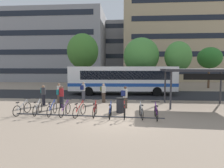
{
  "coord_description": "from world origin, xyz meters",
  "views": [
    {
      "loc": [
        0.74,
        -11.02,
        3.11
      ],
      "look_at": [
        -0.47,
        5.03,
        1.69
      ],
      "focal_mm": 30.25,
      "sensor_mm": 36.0,
      "label": 1
    }
  ],
  "objects_px": {
    "trash_bin": "(120,105)",
    "parked_bicycle_red_4": "(80,110)",
    "parked_bicycle_blue_6": "(110,111)",
    "commuter_navy_pack_2": "(125,96)",
    "parked_bicycle_red_7": "(124,111)",
    "commuter_teal_pack_0": "(43,94)",
    "street_tree_1": "(141,56)",
    "commuter_olive_pack_5": "(103,92)",
    "commuter_navy_pack_1": "(83,90)",
    "street_tree_3": "(83,51)",
    "commuter_maroon_pack_3": "(59,92)",
    "parked_bicycle_blue_2": "(52,109)",
    "parked_bicycle_white_1": "(38,109)",
    "parked_bicycle_purple_3": "(65,110)",
    "parked_bicycle_red_5": "(95,110)",
    "commuter_teal_pack_4": "(61,95)",
    "transit_shelter": "(198,71)",
    "city_bus": "(122,79)",
    "street_tree_0": "(178,57)",
    "parked_bicycle_purple_9": "(156,113)",
    "parked_bicycle_silver_0": "(22,109)",
    "street_tree_2": "(210,58)",
    "parked_bicycle_silver_8": "(141,112)"
  },
  "relations": [
    {
      "from": "commuter_navy_pack_2",
      "to": "commuter_teal_pack_4",
      "type": "relative_size",
      "value": 1.0
    },
    {
      "from": "city_bus",
      "to": "street_tree_0",
      "type": "distance_m",
      "value": 9.0
    },
    {
      "from": "parked_bicycle_purple_9",
      "to": "street_tree_2",
      "type": "distance_m",
      "value": 21.29
    },
    {
      "from": "parked_bicycle_red_7",
      "to": "street_tree_1",
      "type": "height_order",
      "value": "street_tree_1"
    },
    {
      "from": "parked_bicycle_red_5",
      "to": "street_tree_0",
      "type": "relative_size",
      "value": 0.26
    },
    {
      "from": "street_tree_0",
      "to": "street_tree_3",
      "type": "xyz_separation_m",
      "value": [
        -13.42,
        2.35,
        0.99
      ]
    },
    {
      "from": "parked_bicycle_white_1",
      "to": "commuter_teal_pack_0",
      "type": "relative_size",
      "value": 1.04
    },
    {
      "from": "parked_bicycle_red_7",
      "to": "commuter_teal_pack_0",
      "type": "relative_size",
      "value": 1.04
    },
    {
      "from": "commuter_teal_pack_4",
      "to": "parked_bicycle_red_7",
      "type": "bearing_deg",
      "value": -21.89
    },
    {
      "from": "parked_bicycle_red_4",
      "to": "transit_shelter",
      "type": "bearing_deg",
      "value": -52.37
    },
    {
      "from": "city_bus",
      "to": "parked_bicycle_purple_9",
      "type": "bearing_deg",
      "value": 100.29
    },
    {
      "from": "trash_bin",
      "to": "parked_bicycle_red_4",
      "type": "bearing_deg",
      "value": -154.69
    },
    {
      "from": "commuter_teal_pack_0",
      "to": "parked_bicycle_purple_3",
      "type": "bearing_deg",
      "value": 2.76
    },
    {
      "from": "trash_bin",
      "to": "street_tree_1",
      "type": "height_order",
      "value": "street_tree_1"
    },
    {
      "from": "parked_bicycle_red_4",
      "to": "street_tree_1",
      "type": "distance_m",
      "value": 16.66
    },
    {
      "from": "commuter_maroon_pack_3",
      "to": "parked_bicycle_red_5",
      "type": "bearing_deg",
      "value": 151.58
    },
    {
      "from": "parked_bicycle_white_1",
      "to": "street_tree_1",
      "type": "bearing_deg",
      "value": -34.71
    },
    {
      "from": "trash_bin",
      "to": "city_bus",
      "type": "bearing_deg",
      "value": 90.62
    },
    {
      "from": "street_tree_1",
      "to": "commuter_olive_pack_5",
      "type": "bearing_deg",
      "value": -111.42
    },
    {
      "from": "parked_bicycle_blue_6",
      "to": "parked_bicycle_red_7",
      "type": "distance_m",
      "value": 0.87
    },
    {
      "from": "parked_bicycle_white_1",
      "to": "trash_bin",
      "type": "bearing_deg",
      "value": -87.49
    },
    {
      "from": "street_tree_1",
      "to": "street_tree_3",
      "type": "bearing_deg",
      "value": 170.69
    },
    {
      "from": "parked_bicycle_purple_9",
      "to": "commuter_maroon_pack_3",
      "type": "height_order",
      "value": "commuter_maroon_pack_3"
    },
    {
      "from": "parked_bicycle_blue_6",
      "to": "trash_bin",
      "type": "distance_m",
      "value": 1.43
    },
    {
      "from": "commuter_teal_pack_4",
      "to": "street_tree_2",
      "type": "relative_size",
      "value": 0.28
    },
    {
      "from": "commuter_maroon_pack_3",
      "to": "parked_bicycle_blue_2",
      "type": "bearing_deg",
      "value": 123.13
    },
    {
      "from": "street_tree_2",
      "to": "parked_bicycle_red_4",
      "type": "bearing_deg",
      "value": -130.8
    },
    {
      "from": "parked_bicycle_blue_6",
      "to": "street_tree_3",
      "type": "height_order",
      "value": "street_tree_3"
    },
    {
      "from": "city_bus",
      "to": "trash_bin",
      "type": "xyz_separation_m",
      "value": [
        0.09,
        -8.79,
        -1.26
      ]
    },
    {
      "from": "parked_bicycle_purple_9",
      "to": "parked_bicycle_silver_8",
      "type": "bearing_deg",
      "value": 81.36
    },
    {
      "from": "parked_bicycle_red_4",
      "to": "parked_bicycle_red_7",
      "type": "height_order",
      "value": "same"
    },
    {
      "from": "parked_bicycle_purple_9",
      "to": "commuter_teal_pack_0",
      "type": "relative_size",
      "value": 1.04
    },
    {
      "from": "parked_bicycle_red_7",
      "to": "commuter_teal_pack_4",
      "type": "bearing_deg",
      "value": 60.74
    },
    {
      "from": "parked_bicycle_red_4",
      "to": "parked_bicycle_silver_8",
      "type": "bearing_deg",
      "value": -76.81
    },
    {
      "from": "parked_bicycle_purple_3",
      "to": "parked_bicycle_red_5",
      "type": "height_order",
      "value": "same"
    },
    {
      "from": "commuter_navy_pack_2",
      "to": "parked_bicycle_silver_0",
      "type": "bearing_deg",
      "value": 145.21
    },
    {
      "from": "parked_bicycle_blue_6",
      "to": "street_tree_0",
      "type": "relative_size",
      "value": 0.26
    },
    {
      "from": "parked_bicycle_white_1",
      "to": "commuter_teal_pack_4",
      "type": "distance_m",
      "value": 2.45
    },
    {
      "from": "parked_bicycle_white_1",
      "to": "parked_bicycle_blue_6",
      "type": "height_order",
      "value": "same"
    },
    {
      "from": "street_tree_0",
      "to": "parked_bicycle_white_1",
      "type": "bearing_deg",
      "value": -132.17
    },
    {
      "from": "parked_bicycle_red_4",
      "to": "commuter_navy_pack_1",
      "type": "distance_m",
      "value": 5.85
    },
    {
      "from": "commuter_navy_pack_2",
      "to": "commuter_maroon_pack_3",
      "type": "distance_m",
      "value": 6.04
    },
    {
      "from": "commuter_maroon_pack_3",
      "to": "parked_bicycle_blue_6",
      "type": "bearing_deg",
      "value": 156.62
    },
    {
      "from": "parked_bicycle_red_4",
      "to": "street_tree_0",
      "type": "distance_m",
      "value": 17.88
    },
    {
      "from": "parked_bicycle_blue_6",
      "to": "commuter_navy_pack_2",
      "type": "xyz_separation_m",
      "value": [
        0.88,
        2.64,
        0.59
      ]
    },
    {
      "from": "commuter_olive_pack_5",
      "to": "street_tree_3",
      "type": "bearing_deg",
      "value": 158.36
    },
    {
      "from": "parked_bicycle_blue_6",
      "to": "city_bus",
      "type": "bearing_deg",
      "value": -2.34
    },
    {
      "from": "city_bus",
      "to": "parked_bicycle_white_1",
      "type": "height_order",
      "value": "city_bus"
    },
    {
      "from": "parked_bicycle_white_1",
      "to": "parked_bicycle_red_5",
      "type": "distance_m",
      "value": 3.87
    },
    {
      "from": "commuter_navy_pack_1",
      "to": "street_tree_3",
      "type": "height_order",
      "value": "street_tree_3"
    }
  ]
}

